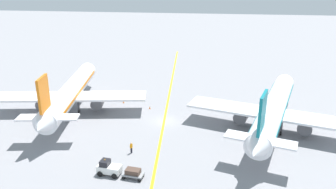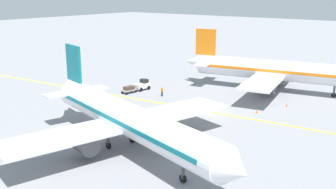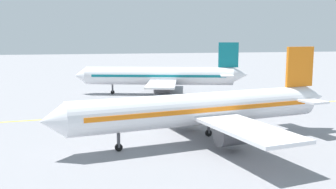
# 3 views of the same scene
# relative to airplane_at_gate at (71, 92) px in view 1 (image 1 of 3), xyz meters

# --- Properties ---
(ground_plane) EXTENTS (400.00, 400.00, 0.00)m
(ground_plane) POSITION_rel_airplane_at_gate_xyz_m (18.08, -2.05, -3.71)
(ground_plane) COLOR gray
(apron_yellow_centreline) EXTENTS (12.18, 119.46, 0.01)m
(apron_yellow_centreline) POSITION_rel_airplane_at_gate_xyz_m (18.08, -2.05, -3.71)
(apron_yellow_centreline) COLOR yellow
(apron_yellow_centreline) RESTS_ON ground
(airplane_at_gate) EXTENTS (28.48, 35.38, 10.60)m
(airplane_at_gate) POSITION_rel_airplane_at_gate_xyz_m (0.00, 0.00, 0.00)
(airplane_at_gate) COLOR white
(airplane_at_gate) RESTS_ON ground
(airplane_adjacent_stand) EXTENTS (28.38, 35.01, 10.60)m
(airplane_adjacent_stand) POSITION_rel_airplane_at_gate_xyz_m (36.31, -2.51, 0.00)
(airplane_adjacent_stand) COLOR white
(airplane_adjacent_stand) RESTS_ON ground
(baggage_tug_white) EXTENTS (3.13, 2.00, 2.11)m
(baggage_tug_white) POSITION_rel_airplane_at_gate_xyz_m (14.02, -19.60, -2.81)
(baggage_tug_white) COLOR white
(baggage_tug_white) RESTS_ON ground
(baggage_cart_trailing) EXTENTS (2.72, 1.64, 1.24)m
(baggage_cart_trailing) POSITION_rel_airplane_at_gate_xyz_m (17.31, -19.92, -2.95)
(baggage_cart_trailing) COLOR gray
(baggage_cart_trailing) RESTS_ON ground
(ground_crew_worker) EXTENTS (0.32, 0.55, 1.68)m
(ground_crew_worker) POSITION_rel_airplane_at_gate_xyz_m (15.42, -13.91, -2.80)
(ground_crew_worker) COLOR #23232D
(ground_crew_worker) RESTS_ON ground
(traffic_cone_near_nose) EXTENTS (0.32, 0.32, 0.55)m
(traffic_cone_near_nose) POSITION_rel_airplane_at_gate_xyz_m (8.38, 5.58, -3.43)
(traffic_cone_near_nose) COLOR orange
(traffic_cone_near_nose) RESTS_ON ground
(traffic_cone_mid_apron) EXTENTS (0.32, 0.32, 0.55)m
(traffic_cone_mid_apron) POSITION_rel_airplane_at_gate_xyz_m (14.34, 3.25, -3.43)
(traffic_cone_mid_apron) COLOR orange
(traffic_cone_mid_apron) RESTS_ON ground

